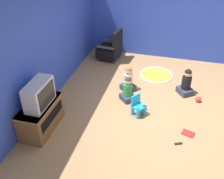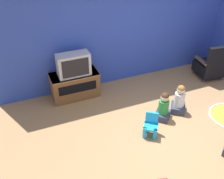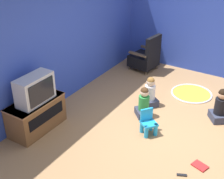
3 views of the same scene
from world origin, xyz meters
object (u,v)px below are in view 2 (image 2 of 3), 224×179
at_px(tv_cabinet, 75,85).
at_px(child_watching_right, 163,107).
at_px(child_watching_left, 179,100).
at_px(television, 74,65).
at_px(yellow_kid_chair, 151,127).
at_px(black_armchair, 211,66).

xyz_separation_m(tv_cabinet, child_watching_right, (1.41, -1.44, -0.03)).
height_order(tv_cabinet, child_watching_left, child_watching_left).
bearing_deg(television, yellow_kid_chair, -61.18).
height_order(television, child_watching_left, television).
bearing_deg(child_watching_left, tv_cabinet, 89.08).
distance_m(tv_cabinet, child_watching_right, 2.02).
relative_size(television, yellow_kid_chair, 1.51).
bearing_deg(tv_cabinet, yellow_kid_chair, -61.88).
xyz_separation_m(black_armchair, child_watching_right, (-1.95, -0.94, -0.07)).
distance_m(television, child_watching_left, 2.33).
bearing_deg(yellow_kid_chair, tv_cabinet, 154.19).
bearing_deg(yellow_kid_chair, television, 154.88).
xyz_separation_m(yellow_kid_chair, child_watching_right, (0.47, 0.33, 0.08)).
xyz_separation_m(black_armchair, yellow_kid_chair, (-2.41, -1.27, -0.15)).
xyz_separation_m(yellow_kid_chair, child_watching_left, (0.89, 0.41, 0.09)).
relative_size(black_armchair, child_watching_left, 1.46).
height_order(black_armchair, child_watching_left, black_armchair).
height_order(tv_cabinet, black_armchair, black_armchair).
bearing_deg(tv_cabinet, child_watching_right, -45.56).
relative_size(television, child_watching_left, 1.09).
height_order(tv_cabinet, television, television).
height_order(tv_cabinet, child_watching_right, child_watching_right).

